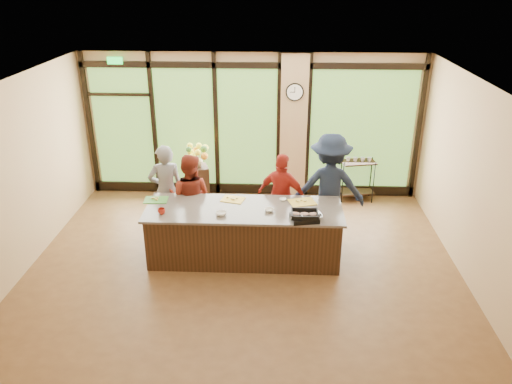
# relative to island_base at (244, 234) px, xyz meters

# --- Properties ---
(floor) EXTENTS (7.00, 7.00, 0.00)m
(floor) POSITION_rel_island_base_xyz_m (0.00, -0.30, -0.44)
(floor) COLOR brown
(floor) RESTS_ON ground
(ceiling) EXTENTS (7.00, 7.00, 0.00)m
(ceiling) POSITION_rel_island_base_xyz_m (0.00, -0.30, 2.56)
(ceiling) COLOR white
(ceiling) RESTS_ON back_wall
(back_wall) EXTENTS (7.00, 0.00, 7.00)m
(back_wall) POSITION_rel_island_base_xyz_m (0.00, 2.70, 1.06)
(back_wall) COLOR tan
(back_wall) RESTS_ON floor
(left_wall) EXTENTS (0.00, 6.00, 6.00)m
(left_wall) POSITION_rel_island_base_xyz_m (-3.50, -0.30, 1.06)
(left_wall) COLOR tan
(left_wall) RESTS_ON floor
(right_wall) EXTENTS (0.00, 6.00, 6.00)m
(right_wall) POSITION_rel_island_base_xyz_m (3.50, -0.30, 1.06)
(right_wall) COLOR tan
(right_wall) RESTS_ON floor
(window_wall) EXTENTS (6.90, 0.12, 3.00)m
(window_wall) POSITION_rel_island_base_xyz_m (0.16, 2.65, 0.95)
(window_wall) COLOR tan
(window_wall) RESTS_ON floor
(island_base) EXTENTS (3.10, 1.00, 0.88)m
(island_base) POSITION_rel_island_base_xyz_m (0.00, 0.00, 0.00)
(island_base) COLOR black
(island_base) RESTS_ON floor
(countertop) EXTENTS (3.20, 1.10, 0.04)m
(countertop) POSITION_rel_island_base_xyz_m (0.00, 0.00, 0.46)
(countertop) COLOR #70665D
(countertop) RESTS_ON island_base
(wall_clock) EXTENTS (0.36, 0.04, 0.36)m
(wall_clock) POSITION_rel_island_base_xyz_m (0.85, 2.57, 1.81)
(wall_clock) COLOR black
(wall_clock) RESTS_ON window_wall
(cook_left) EXTENTS (0.72, 0.58, 1.71)m
(cook_left) POSITION_rel_island_base_xyz_m (-1.45, 0.81, 0.41)
(cook_left) COLOR slate
(cook_left) RESTS_ON floor
(cook_midleft) EXTENTS (0.84, 0.70, 1.58)m
(cook_midleft) POSITION_rel_island_base_xyz_m (-1.01, 0.68, 0.35)
(cook_midleft) COLOR maroon
(cook_midleft) RESTS_ON floor
(cook_midright) EXTENTS (1.00, 0.71, 1.58)m
(cook_midright) POSITION_rel_island_base_xyz_m (0.62, 0.77, 0.35)
(cook_midright) COLOR maroon
(cook_midright) RESTS_ON floor
(cook_right) EXTENTS (1.28, 0.77, 1.94)m
(cook_right) POSITION_rel_island_base_xyz_m (1.45, 0.81, 0.53)
(cook_right) COLOR #161F32
(cook_right) RESTS_ON floor
(roasting_pan) EXTENTS (0.47, 0.40, 0.07)m
(roasting_pan) POSITION_rel_island_base_xyz_m (0.96, -0.38, 0.52)
(roasting_pan) COLOR black
(roasting_pan) RESTS_ON countertop
(mixing_bowl) EXTENTS (0.41, 0.41, 0.08)m
(mixing_bowl) POSITION_rel_island_base_xyz_m (1.07, -0.31, 0.52)
(mixing_bowl) COLOR silver
(mixing_bowl) RESTS_ON countertop
(cutting_board_left) EXTENTS (0.41, 0.31, 0.01)m
(cutting_board_left) POSITION_rel_island_base_xyz_m (-1.50, 0.24, 0.49)
(cutting_board_left) COLOR #449134
(cutting_board_left) RESTS_ON countertop
(cutting_board_center) EXTENTS (0.43, 0.36, 0.01)m
(cutting_board_center) POSITION_rel_island_base_xyz_m (-0.21, 0.32, 0.49)
(cutting_board_center) COLOR yellow
(cutting_board_center) RESTS_ON countertop
(cutting_board_right) EXTENTS (0.49, 0.42, 0.01)m
(cutting_board_right) POSITION_rel_island_base_xyz_m (0.96, 0.26, 0.49)
(cutting_board_right) COLOR yellow
(cutting_board_right) RESTS_ON countertop
(prep_bowl_near) EXTENTS (0.18, 0.18, 0.05)m
(prep_bowl_near) POSITION_rel_island_base_xyz_m (-0.35, -0.26, 0.51)
(prep_bowl_near) COLOR white
(prep_bowl_near) RESTS_ON countertop
(prep_bowl_mid) EXTENTS (0.19, 0.19, 0.05)m
(prep_bowl_mid) POSITION_rel_island_base_xyz_m (0.41, -0.10, 0.50)
(prep_bowl_mid) COLOR white
(prep_bowl_mid) RESTS_ON countertop
(prep_bowl_far) EXTENTS (0.12, 0.12, 0.03)m
(prep_bowl_far) POSITION_rel_island_base_xyz_m (0.63, 0.34, 0.49)
(prep_bowl_far) COLOR white
(prep_bowl_far) RESTS_ON countertop
(red_ramekin) EXTENTS (0.16, 0.16, 0.09)m
(red_ramekin) POSITION_rel_island_base_xyz_m (-1.29, -0.26, 0.53)
(red_ramekin) COLOR #9F1E0F
(red_ramekin) RESTS_ON countertop
(flower_stand) EXTENTS (0.52, 0.52, 0.82)m
(flower_stand) POSITION_rel_island_base_xyz_m (-1.09, 2.08, -0.03)
(flower_stand) COLOR black
(flower_stand) RESTS_ON floor
(flower_vase) EXTENTS (0.25, 0.25, 0.25)m
(flower_vase) POSITION_rel_island_base_xyz_m (-1.09, 2.08, 0.51)
(flower_vase) COLOR olive
(flower_vase) RESTS_ON flower_stand
(bar_cart) EXTENTS (0.75, 0.52, 0.94)m
(bar_cart) POSITION_rel_island_base_xyz_m (2.20, 2.45, 0.13)
(bar_cart) COLOR black
(bar_cart) RESTS_ON floor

